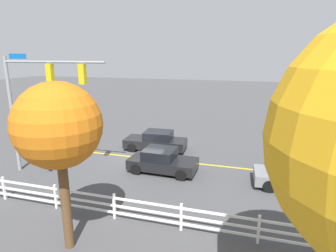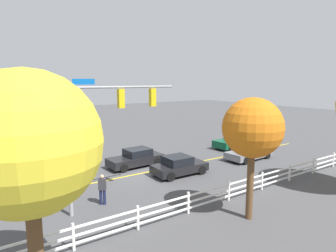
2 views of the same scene
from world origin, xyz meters
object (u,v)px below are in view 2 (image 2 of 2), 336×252
at_px(car_0, 235,141).
at_px(tree_2, 28,144).
at_px(car_1, 179,166).
at_px(car_3, 136,158).
at_px(tree_1, 253,129).
at_px(car_2, 248,152).
at_px(pedestrian, 102,188).

distance_m(car_0, tree_2, 24.05).
height_order(car_1, car_3, car_3).
height_order(car_1, tree_1, tree_1).
height_order(car_2, tree_2, tree_2).
bearing_deg(tree_1, car_3, -87.90).
xyz_separation_m(car_0, car_1, (9.82, 3.75, 0.00)).
xyz_separation_m(car_3, tree_2, (9.25, 11.38, 4.34)).
bearing_deg(car_3, car_1, 110.95).
distance_m(car_0, car_1, 10.51).
bearing_deg(car_1, car_3, 115.31).
xyz_separation_m(car_1, tree_1, (1.18, 7.37, 3.82)).
height_order(car_3, tree_1, tree_1).
xyz_separation_m(car_0, tree_1, (10.99, 11.12, 3.82)).
relative_size(car_2, tree_2, 0.63).
height_order(car_1, car_2, same).
bearing_deg(car_0, car_1, 17.51).
bearing_deg(car_3, tree_2, 47.99).
xyz_separation_m(pedestrian, tree_1, (-5.31, 5.59, 3.55)).
xyz_separation_m(car_1, car_3, (1.58, -3.57, 0.01)).
bearing_deg(pedestrian, car_2, -49.25).
distance_m(car_1, car_2, 7.33).
distance_m(car_2, tree_1, 11.85).
height_order(car_2, car_3, car_3).
relative_size(tree_1, tree_2, 0.84).
bearing_deg(tree_2, car_3, -129.12).
xyz_separation_m(car_1, pedestrian, (6.48, 1.79, 0.27)).
bearing_deg(car_2, tree_2, -159.77).
height_order(car_1, tree_2, tree_2).
height_order(car_0, pedestrian, pedestrian).
bearing_deg(car_3, car_0, 178.00).
height_order(car_0, car_1, car_1).
relative_size(car_1, tree_1, 0.67).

